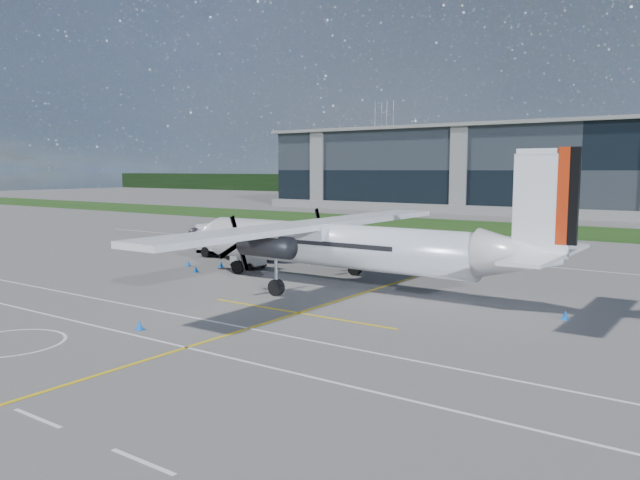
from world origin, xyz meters
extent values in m
plane|color=#595754|center=(0.00, 40.00, 0.00)|extent=(400.00, 400.00, 0.00)
cube|color=#173D10|center=(0.00, 48.00, 0.02)|extent=(400.00, 18.00, 0.04)
cube|color=black|center=(0.00, 80.00, 7.50)|extent=(120.00, 20.00, 15.00)
cube|color=yellow|center=(3.00, 10.00, 0.01)|extent=(0.20, 70.00, 0.01)
cube|color=white|center=(0.00, -14.00, 0.01)|extent=(90.00, 0.15, 0.01)
imported|color=#F25907|center=(-9.20, 4.33, 0.91)|extent=(0.85, 0.91, 1.82)
cone|color=blue|center=(15.06, 0.72, 0.25)|extent=(0.36, 0.36, 0.50)
cone|color=blue|center=(-14.05, 1.92, 0.25)|extent=(0.36, 0.36, 0.50)
cone|color=blue|center=(-11.36, 0.20, 0.25)|extent=(0.36, 0.36, 0.50)
cone|color=blue|center=(-11.49, 3.00, 0.25)|extent=(0.36, 0.36, 0.50)
cone|color=blue|center=(-1.35, 15.58, 0.25)|extent=(0.36, 0.36, 0.50)
cone|color=blue|center=(-1.13, -13.19, 0.25)|extent=(0.36, 0.36, 0.50)
camera|label=1|loc=(22.85, -32.07, 7.67)|focal=35.00mm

